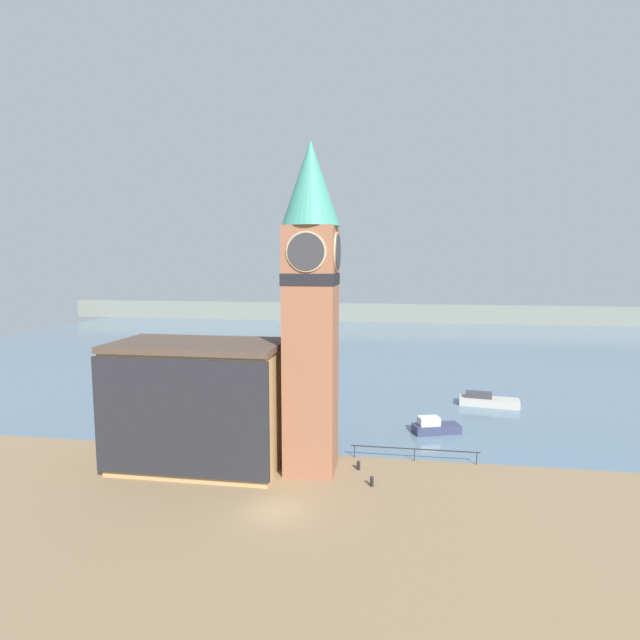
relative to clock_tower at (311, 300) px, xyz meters
name	(u,v)px	position (x,y,z in m)	size (l,w,h in m)	color
ground_plane	(276,511)	(-1.24, -7.17, -13.89)	(160.00, 160.00, 0.00)	#846B4C
water	(358,344)	(-1.24, 63.32, -13.89)	(160.00, 120.00, 0.00)	slate
far_shoreline	(369,313)	(-1.24, 103.32, -11.39)	(180.00, 3.00, 5.00)	gray
pier_railing	(415,450)	(8.40, 3.07, -12.94)	(10.85, 0.08, 1.09)	#232328
clock_tower	(311,300)	(0.00, 0.00, 0.00)	(4.56, 4.56, 26.14)	#935B42
pier_building	(198,404)	(-9.36, -0.62, -8.67)	(13.89, 7.52, 10.41)	tan
boat_near	(435,427)	(10.60, 10.48, -13.27)	(4.90, 3.13, 1.68)	#333856
boat_far	(487,401)	(17.43, 21.14, -13.29)	(6.95, 3.03, 1.54)	#B7B2A8
mooring_bollard_near	(372,481)	(5.04, -2.33, -13.45)	(0.29, 0.29, 0.81)	black
mooring_bollard_far	(358,465)	(3.81, 0.56, -13.48)	(0.31, 0.31, 0.75)	black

